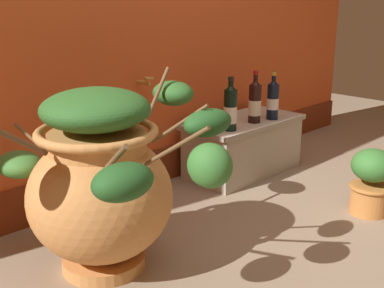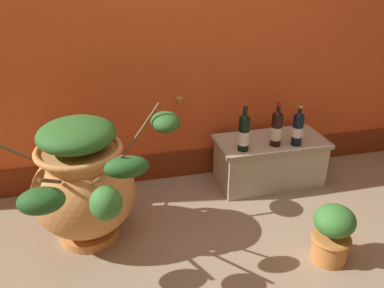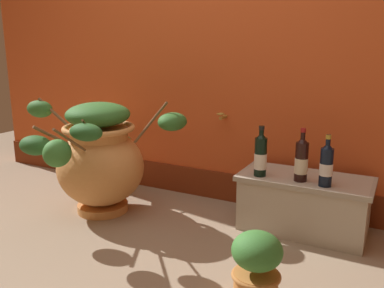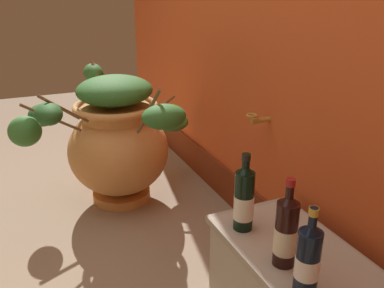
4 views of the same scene
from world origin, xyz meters
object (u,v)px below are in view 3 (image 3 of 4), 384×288
object	(u,v)px
wine_bottle_left	(326,164)
wine_bottle_middle	(301,160)
potted_shrub	(256,267)
wine_bottle_right	(261,155)
terracotta_urn	(99,157)

from	to	relation	value
wine_bottle_left	wine_bottle_middle	size ratio (longest dim) A/B	0.94
wine_bottle_left	potted_shrub	size ratio (longest dim) A/B	0.86
wine_bottle_middle	potted_shrub	bearing A→B (deg)	-89.75
wine_bottle_middle	wine_bottle_right	distance (m)	0.25
terracotta_urn	wine_bottle_middle	distance (m)	1.33
terracotta_urn	wine_bottle_middle	world-z (taller)	terracotta_urn
wine_bottle_right	potted_shrub	xyz separation A→B (m)	(0.25, -0.76, -0.30)
wine_bottle_middle	terracotta_urn	bearing A→B (deg)	-168.97
wine_bottle_middle	wine_bottle_right	xyz separation A→B (m)	(-0.24, -0.02, 0.00)
wine_bottle_left	wine_bottle_right	world-z (taller)	wine_bottle_right
terracotta_urn	wine_bottle_middle	size ratio (longest dim) A/B	3.85
wine_bottle_right	wine_bottle_left	bearing A→B (deg)	-1.60
wine_bottle_middle	wine_bottle_right	world-z (taller)	wine_bottle_middle
wine_bottle_left	wine_bottle_middle	bearing A→B (deg)	169.46
wine_bottle_right	potted_shrub	world-z (taller)	wine_bottle_right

